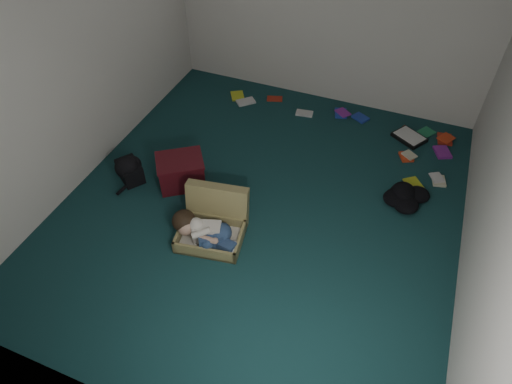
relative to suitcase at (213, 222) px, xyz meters
The scene contains 11 objects.
floor 0.61m from the suitcase, 58.19° to the left, with size 4.50×4.50×0.00m, color #153A3C.
wall_back 3.00m from the suitcase, 83.55° to the left, with size 4.50×4.50×0.00m, color silver.
wall_front 2.12m from the suitcase, 79.92° to the right, with size 4.50×4.50×0.00m, color silver.
wall_left 2.11m from the suitcase, 163.48° to the left, with size 4.50×4.50×0.00m, color silver.
suitcase is the anchor object (origin of this frame).
person 0.17m from the suitcase, 95.82° to the right, with size 0.69×0.34×0.28m.
maroon_bin 0.81m from the suitcase, 141.26° to the left, with size 0.63×0.60×0.34m.
backpack 1.25m from the suitcase, 163.39° to the left, with size 0.39×0.31×0.24m, color black, non-canonical shape.
clothing_pile 2.03m from the suitcase, 33.93° to the left, with size 0.42×0.34×0.13m, color black, non-canonical shape.
paper_tray 2.75m from the suitcase, 54.83° to the left, with size 0.45×0.42×0.05m.
book_scatter 2.40m from the suitcase, 65.58° to the left, with size 2.97×1.26×0.02m.
Camera 1 is at (1.18, -3.10, 3.51)m, focal length 32.00 mm.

